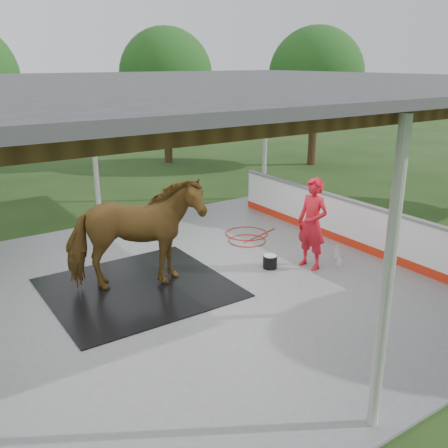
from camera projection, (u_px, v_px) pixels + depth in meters
ground at (186, 291)px, 10.01m from camera, size 100.00×100.00×0.00m
concrete_slab at (186, 290)px, 10.00m from camera, size 12.00×10.00×0.05m
pavilion_structure at (181, 87)px, 8.77m from camera, size 12.60×10.60×4.05m
dasher_board at (348, 223)px, 12.27m from camera, size 0.16×8.00×1.15m
tree_belt at (172, 94)px, 9.69m from camera, size 28.00×28.00×5.80m
rubber_mat at (138, 287)px, 10.01m from camera, size 3.44×3.23×0.03m
horse at (135, 235)px, 9.66m from camera, size 2.87×1.95×2.22m
handler at (312, 224)px, 10.74m from camera, size 0.58×0.80×2.01m
wash_bucket at (270, 261)px, 10.95m from camera, size 0.31×0.31×0.29m
soap_bottle_a at (337, 252)px, 11.44m from camera, size 0.14×0.14×0.34m
soap_bottle_b at (340, 261)px, 11.10m from camera, size 0.13×0.13×0.21m
hose_coil at (247, 236)px, 12.92m from camera, size 1.66×1.48×0.02m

